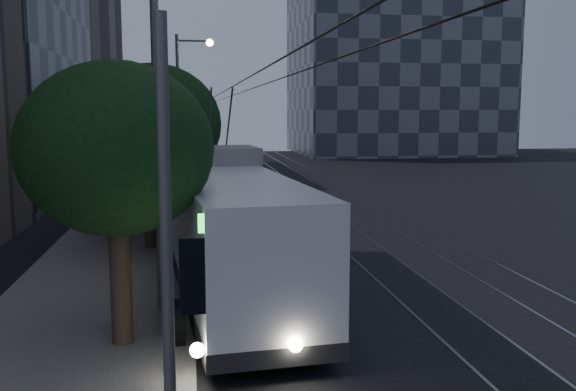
# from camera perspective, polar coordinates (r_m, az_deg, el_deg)

# --- Properties ---
(ground) EXTENTS (120.00, 120.00, 0.00)m
(ground) POSITION_cam_1_polar(r_m,az_deg,el_deg) (18.53, 7.52, -7.96)
(ground) COLOR black
(ground) RESTS_ON ground
(sidewalk) EXTENTS (5.00, 90.00, 0.15)m
(sidewalk) POSITION_cam_1_polar(r_m,az_deg,el_deg) (37.55, -12.26, -0.03)
(sidewalk) COLOR slate
(sidewalk) RESTS_ON ground
(tram_rails) EXTENTS (4.52, 90.00, 0.02)m
(tram_rails) POSITION_cam_1_polar(r_m,az_deg,el_deg) (38.21, 2.88, 0.17)
(tram_rails) COLOR gray
(tram_rails) RESTS_ON ground
(overhead_wires) EXTENTS (2.23, 90.00, 6.00)m
(overhead_wires) POSITION_cam_1_polar(r_m,az_deg,el_deg) (37.17, -8.51, 5.24)
(overhead_wires) COLOR black
(overhead_wires) RESTS_ON ground
(building_distant_right) EXTENTS (22.00, 18.00, 24.00)m
(building_distant_right) POSITION_cam_1_polar(r_m,az_deg,el_deg) (76.04, 9.37, 12.83)
(building_distant_right) COLOR #363A44
(building_distant_right) RESTS_ON ground
(trolleybus) EXTENTS (3.84, 12.81, 5.63)m
(trolleybus) POSITION_cam_1_polar(r_m,az_deg,el_deg) (17.58, -5.46, -2.91)
(trolleybus) COLOR silver
(trolleybus) RESTS_ON ground
(pickup_silver) EXTENTS (3.23, 6.51, 1.77)m
(pickup_silver) POSITION_cam_1_polar(r_m,az_deg,el_deg) (26.31, -4.04, -1.30)
(pickup_silver) COLOR #B4B7BD
(pickup_silver) RESTS_ON ground
(car_white_a) EXTENTS (2.19, 4.53, 1.49)m
(car_white_a) POSITION_cam_1_polar(r_m,az_deg,el_deg) (36.39, -7.31, 0.91)
(car_white_a) COLOR silver
(car_white_a) RESTS_ON ground
(car_white_b) EXTENTS (2.17, 4.88, 1.39)m
(car_white_b) POSITION_cam_1_polar(r_m,az_deg,el_deg) (38.92, -5.08, 1.30)
(car_white_b) COLOR silver
(car_white_b) RESTS_ON ground
(car_white_c) EXTENTS (3.22, 4.68, 1.46)m
(car_white_c) POSITION_cam_1_polar(r_m,az_deg,el_deg) (43.98, -7.57, 2.04)
(car_white_c) COLOR silver
(car_white_c) RESTS_ON ground
(car_white_d) EXTENTS (1.66, 3.79, 1.27)m
(car_white_d) POSITION_cam_1_polar(r_m,az_deg,el_deg) (48.47, -7.10, 2.45)
(car_white_d) COLOR #B7B7BC
(car_white_d) RESTS_ON ground
(tree_0) EXTENTS (3.91, 3.91, 5.95)m
(tree_0) POSITION_cam_1_polar(r_m,az_deg,el_deg) (13.30, -15.03, 3.92)
(tree_0) COLOR black
(tree_0) RESTS_ON ground
(tree_1) EXTENTS (4.21, 4.21, 5.74)m
(tree_1) POSITION_cam_1_polar(r_m,az_deg,el_deg) (22.80, -12.33, 4.62)
(tree_1) COLOR black
(tree_1) RESTS_ON ground
(tree_2) EXTENTS (5.39, 5.39, 6.81)m
(tree_2) POSITION_cam_1_polar(r_m,az_deg,el_deg) (26.22, -11.87, 6.17)
(tree_2) COLOR black
(tree_2) RESTS_ON ground
(tree_3) EXTENTS (5.33, 5.33, 7.39)m
(tree_3) POSITION_cam_1_polar(r_m,az_deg,el_deg) (37.21, -10.92, 7.51)
(tree_3) COLOR black
(tree_3) RESTS_ON ground
(tree_4) EXTENTS (5.15, 5.15, 7.17)m
(tree_4) POSITION_cam_1_polar(r_m,az_deg,el_deg) (47.04, -10.65, 7.34)
(tree_4) COLOR black
(tree_4) RESTS_ON ground
(tree_5) EXTENTS (4.40, 4.40, 6.55)m
(tree_5) POSITION_cam_1_polar(r_m,az_deg,el_deg) (54.47, -10.17, 7.07)
(tree_5) COLOR black
(tree_5) RESTS_ON ground
(streetlamp_near) EXTENTS (2.18, 0.44, 8.88)m
(streetlamp_near) POSITION_cam_1_polar(r_m,az_deg,el_deg) (15.50, -10.15, 9.18)
(streetlamp_near) COLOR #59595C
(streetlamp_near) RESTS_ON ground
(streetlamp_far) EXTENTS (2.33, 0.44, 9.56)m
(streetlamp_far) POSITION_cam_1_polar(r_m,az_deg,el_deg) (40.75, -9.17, 8.68)
(streetlamp_far) COLOR #59595C
(streetlamp_far) RESTS_ON ground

